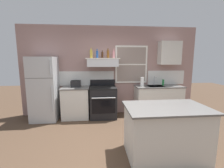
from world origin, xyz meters
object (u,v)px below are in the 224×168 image
at_px(bottle_blue_liqueur, 97,54).
at_px(bottle_brown_stout, 102,55).
at_px(stove_range, 103,102).
at_px(bottle_champagne_gold_foil, 91,54).
at_px(refrigerator, 44,89).
at_px(kitchen_island, 165,131).
at_px(bottle_rose_pink, 114,54).
at_px(bottle_amber_wine, 108,54).
at_px(paper_towel_roll, 142,82).
at_px(toaster, 76,84).
at_px(dish_soap_bottle, 163,82).

xyz_separation_m(bottle_blue_liqueur, bottle_brown_stout, (0.15, 0.03, -0.02)).
distance_m(stove_range, bottle_champagne_gold_foil, 1.45).
distance_m(refrigerator, kitchen_island, 3.35).
distance_m(stove_range, bottle_rose_pink, 1.44).
bearing_deg(bottle_amber_wine, paper_towel_roll, -0.45).
distance_m(toaster, bottle_champagne_gold_foil, 0.97).
relative_size(refrigerator, bottle_blue_liqueur, 6.97).
height_order(toaster, bottle_champagne_gold_foil, bottle_champagne_gold_foil).
height_order(bottle_brown_stout, dish_soap_bottle, bottle_brown_stout).
bearing_deg(paper_towel_roll, bottle_champagne_gold_foil, 175.63).
bearing_deg(bottle_rose_pink, bottle_champagne_gold_foil, 179.87).
xyz_separation_m(bottle_blue_liqueur, dish_soap_bottle, (2.04, 0.08, -0.85)).
bearing_deg(bottle_champagne_gold_foil, kitchen_island, -58.38).
height_order(refrigerator, toaster, refrigerator).
height_order(bottle_blue_liqueur, bottle_rose_pink, bottle_rose_pink).
bearing_deg(dish_soap_bottle, refrigerator, -177.40).
height_order(refrigerator, bottle_champagne_gold_foil, bottle_champagne_gold_foil).
xyz_separation_m(refrigerator, bottle_champagne_gold_foil, (1.32, 0.18, 0.98)).
xyz_separation_m(refrigerator, toaster, (0.86, 0.10, 0.12)).
distance_m(refrigerator, paper_towel_roll, 2.84).
xyz_separation_m(bottle_rose_pink, kitchen_island, (0.68, -2.17, -1.40)).
height_order(bottle_amber_wine, bottle_rose_pink, bottle_amber_wine).
height_order(refrigerator, bottle_amber_wine, bottle_amber_wine).
xyz_separation_m(toaster, stove_range, (0.79, -0.07, -0.54)).
height_order(bottle_champagne_gold_foil, bottle_blue_liqueur, bottle_champagne_gold_foil).
bearing_deg(toaster, bottle_blue_liqueur, -1.57).
distance_m(bottle_blue_liqueur, kitchen_island, 2.76).
height_order(stove_range, bottle_champagne_gold_foil, bottle_champagne_gold_foil).
relative_size(toaster, paper_towel_roll, 1.10).
bearing_deg(stove_range, bottle_amber_wine, 16.43).
bearing_deg(refrigerator, bottle_blue_liqueur, 3.00).
xyz_separation_m(refrigerator, paper_towel_roll, (2.83, 0.06, 0.16)).
xyz_separation_m(bottle_amber_wine, paper_towel_roll, (1.03, -0.01, -0.81)).
bearing_deg(refrigerator, dish_soap_bottle, 2.60).
bearing_deg(bottle_brown_stout, refrigerator, -176.39).
height_order(refrigerator, bottle_blue_liqueur, bottle_blue_liqueur).
relative_size(bottle_blue_liqueur, bottle_brown_stout, 1.17).
distance_m(refrigerator, dish_soap_bottle, 3.54).
relative_size(bottle_brown_stout, paper_towel_roll, 0.80).
height_order(bottle_amber_wine, kitchen_island, bottle_amber_wine).
relative_size(bottle_blue_liqueur, bottle_amber_wine, 0.94).
relative_size(bottle_amber_wine, dish_soap_bottle, 1.51).
height_order(refrigerator, kitchen_island, refrigerator).
height_order(bottle_blue_liqueur, bottle_brown_stout, bottle_blue_liqueur).
height_order(bottle_champagne_gold_foil, dish_soap_bottle, bottle_champagne_gold_foil).
distance_m(refrigerator, bottle_champagne_gold_foil, 1.65).
relative_size(bottle_blue_liqueur, bottle_rose_pink, 0.95).
distance_m(bottle_blue_liqueur, paper_towel_roll, 1.56).
relative_size(toaster, dish_soap_bottle, 1.65).
bearing_deg(bottle_blue_liqueur, bottle_rose_pink, 11.17).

